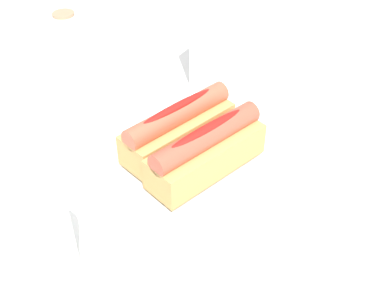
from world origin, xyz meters
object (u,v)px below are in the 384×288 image
Objects in this scene: napkin_box at (220,34)px; paper_towel_roll at (71,57)px; hotdog_back at (178,128)px; hotdog_front at (207,151)px; serving_bowl at (192,166)px; water_glass at (40,248)px.

paper_towel_roll is at bearing 135.75° from napkin_box.
paper_towel_roll reaches higher than hotdog_back.
serving_bowl is at bearing 76.24° from hotdog_front.
water_glass is at bearing 165.65° from hotdog_front.
paper_towel_roll is (0.03, 0.23, 0.00)m from hotdog_back.
paper_towel_roll is at bearing 82.57° from hotdog_back.
hotdog_front reaches higher than serving_bowl.
hotdog_back is 0.23m from napkin_box.
napkin_box reaches higher than hotdog_front.
water_glass is 0.67× the size of paper_towel_roll.
paper_towel_roll reaches higher than hotdog_front.
serving_bowl is 0.21m from water_glass.
napkin_box is at bearing 32.96° from hotdog_front.
napkin_box is (0.22, 0.12, 0.06)m from serving_bowl.
water_glass is (-0.21, -0.00, -0.02)m from hotdog_back.
napkin_box is at bearing 12.54° from water_glass.
hotdog_back is (0.01, 0.05, 0.00)m from hotdog_front.
serving_bowl is at bearing -6.79° from water_glass.
hotdog_back reaches higher than water_glass.
hotdog_front is at bearing -103.76° from serving_bowl.
napkin_box reaches higher than water_glass.
hotdog_back is 1.16× the size of paper_towel_roll.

